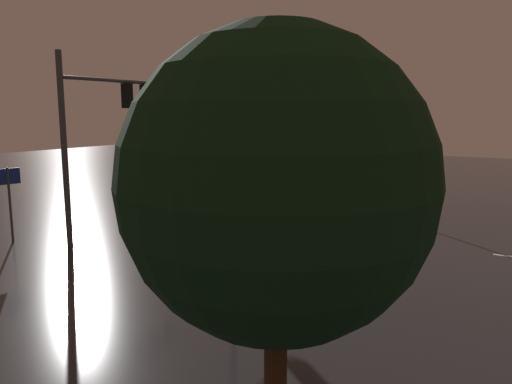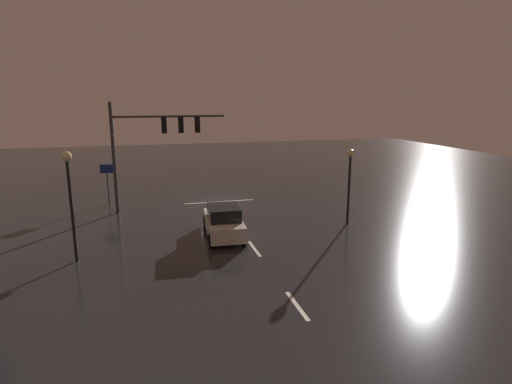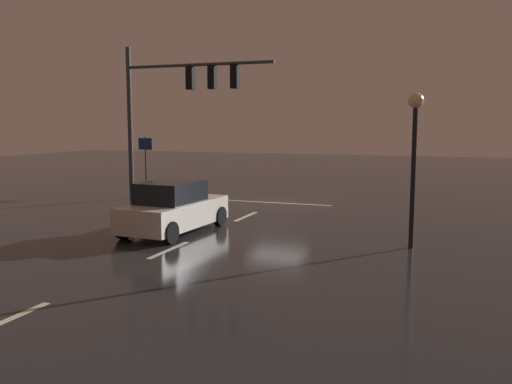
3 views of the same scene
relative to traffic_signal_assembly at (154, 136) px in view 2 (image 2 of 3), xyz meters
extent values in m
plane|color=#232326|center=(-4.36, -1.27, -4.89)|extent=(80.00, 80.00, 0.00)
cylinder|color=#383A3D|center=(2.53, 0.02, -1.35)|extent=(0.22, 0.22, 7.08)
cylinder|color=#383A3D|center=(-1.02, 0.02, 1.26)|extent=(7.12, 0.14, 0.14)
cube|color=black|center=(-0.67, 0.02, 0.69)|extent=(0.32, 0.36, 1.00)
sphere|color=black|center=(-0.67, -0.17, 1.01)|extent=(0.20, 0.20, 0.20)
sphere|color=black|center=(-0.67, -0.17, 0.69)|extent=(0.20, 0.20, 0.20)
sphere|color=#19F24C|center=(-0.67, -0.17, 0.37)|extent=(0.20, 0.20, 0.20)
cube|color=black|center=(-1.74, 0.02, 0.69)|extent=(0.32, 0.36, 1.00)
sphere|color=black|center=(-1.74, -0.17, 1.01)|extent=(0.20, 0.20, 0.20)
sphere|color=black|center=(-1.74, -0.17, 0.69)|extent=(0.20, 0.20, 0.20)
sphere|color=#19F24C|center=(-1.74, -0.17, 0.37)|extent=(0.20, 0.20, 0.20)
cube|color=black|center=(-2.80, 0.02, 0.69)|extent=(0.32, 0.36, 1.00)
sphere|color=black|center=(-2.80, -0.17, 1.01)|extent=(0.20, 0.20, 0.20)
sphere|color=black|center=(-2.80, -0.17, 0.69)|extent=(0.20, 0.20, 0.20)
sphere|color=#19F24C|center=(-2.80, -0.17, 0.37)|extent=(0.20, 0.20, 0.20)
cube|color=beige|center=(-4.36, 2.73, -4.88)|extent=(0.16, 2.20, 0.01)
cube|color=beige|center=(-4.36, 8.73, -4.88)|extent=(0.16, 2.20, 0.01)
cube|color=beige|center=(-4.36, 14.73, -4.88)|extent=(0.16, 2.20, 0.01)
cube|color=beige|center=(-4.36, -1.18, -4.88)|extent=(5.00, 0.16, 0.01)
cube|color=silver|center=(-3.26, 6.37, -4.27)|extent=(2.04, 4.39, 0.80)
cube|color=black|center=(-3.25, 6.56, -3.53)|extent=(1.72, 2.19, 0.68)
cylinder|color=black|center=(-2.51, 4.72, -4.55)|extent=(0.26, 0.69, 0.68)
cylinder|color=black|center=(-4.19, 4.82, -4.55)|extent=(0.26, 0.69, 0.68)
cylinder|color=black|center=(-2.33, 7.92, -4.55)|extent=(0.26, 0.69, 0.68)
cylinder|color=black|center=(-4.01, 8.01, -4.55)|extent=(0.26, 0.69, 0.68)
sphere|color=#F9EFC6|center=(-2.73, 4.21, -4.22)|extent=(0.20, 0.20, 0.20)
sphere|color=#F9EFC6|center=(-4.03, 4.29, -4.22)|extent=(0.20, 0.20, 0.20)
cylinder|color=black|center=(-10.77, 6.05, -2.88)|extent=(0.14, 0.14, 4.02)
sphere|color=#F9D88C|center=(-10.77, 6.05, -0.68)|extent=(0.44, 0.44, 0.44)
cylinder|color=black|center=(3.91, 8.16, -2.56)|extent=(0.14, 0.14, 4.65)
sphere|color=#F9D88C|center=(3.91, 8.16, -0.06)|extent=(0.44, 0.44, 0.44)
cylinder|color=#383A3D|center=(3.23, -2.41, -3.45)|extent=(0.09, 0.09, 2.88)
cube|color=navy|center=(3.23, -2.41, -2.35)|extent=(0.90, 0.21, 0.60)
camera|label=1|loc=(14.26, 15.01, 0.06)|focal=34.63mm
camera|label=2|loc=(0.62, 27.56, 2.40)|focal=29.20mm
camera|label=3|loc=(-11.92, 22.01, -1.34)|focal=38.13mm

